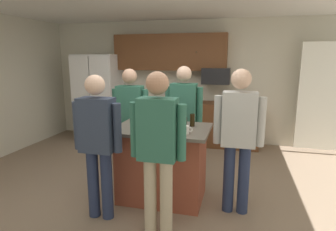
{
  "coord_description": "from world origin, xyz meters",
  "views": [
    {
      "loc": [
        1.09,
        -3.34,
        1.82
      ],
      "look_at": [
        0.16,
        0.28,
        1.05
      ],
      "focal_mm": 30.13,
      "sensor_mm": 36.0,
      "label": 1
    }
  ],
  "objects_px": {
    "glass_dark_ale": "(138,124)",
    "serving_tray": "(158,124)",
    "person_host_foreground": "(131,116)",
    "glass_short_whisky": "(153,126)",
    "kitchen_island": "(162,163)",
    "refrigerator": "(99,97)",
    "mug_ceramic_white": "(186,130)",
    "person_guest_right": "(158,144)",
    "microwave_over_range": "(216,76)",
    "person_elder_center": "(184,114)",
    "tumbler_amber": "(192,120)",
    "glass_stout_tall": "(163,125)",
    "person_guest_by_door": "(98,138)",
    "glass_pilsner": "(184,122)",
    "person_guest_left": "(238,132)"
  },
  "relations": [
    {
      "from": "person_host_foreground",
      "to": "mug_ceramic_white",
      "type": "xyz_separation_m",
      "value": [
        1.0,
        -0.78,
        0.05
      ]
    },
    {
      "from": "microwave_over_range",
      "to": "mug_ceramic_white",
      "type": "bearing_deg",
      "value": -91.91
    },
    {
      "from": "person_guest_left",
      "to": "mug_ceramic_white",
      "type": "height_order",
      "value": "person_guest_left"
    },
    {
      "from": "person_guest_left",
      "to": "glass_short_whisky",
      "type": "height_order",
      "value": "person_guest_left"
    },
    {
      "from": "glass_pilsner",
      "to": "person_guest_left",
      "type": "bearing_deg",
      "value": -14.84
    },
    {
      "from": "tumbler_amber",
      "to": "kitchen_island",
      "type": "bearing_deg",
      "value": -155.13
    },
    {
      "from": "person_guest_right",
      "to": "serving_tray",
      "type": "height_order",
      "value": "person_guest_right"
    },
    {
      "from": "microwave_over_range",
      "to": "person_guest_by_door",
      "type": "height_order",
      "value": "person_guest_by_door"
    },
    {
      "from": "person_guest_left",
      "to": "glass_stout_tall",
      "type": "bearing_deg",
      "value": 8.91
    },
    {
      "from": "refrigerator",
      "to": "glass_dark_ale",
      "type": "bearing_deg",
      "value": -53.77
    },
    {
      "from": "person_guest_left",
      "to": "person_host_foreground",
      "type": "height_order",
      "value": "person_guest_left"
    },
    {
      "from": "person_guest_right",
      "to": "person_guest_left",
      "type": "xyz_separation_m",
      "value": [
        0.77,
        0.65,
        0.01
      ]
    },
    {
      "from": "refrigerator",
      "to": "mug_ceramic_white",
      "type": "xyz_separation_m",
      "value": [
        2.51,
        -2.63,
        0.06
      ]
    },
    {
      "from": "person_guest_by_door",
      "to": "glass_dark_ale",
      "type": "bearing_deg",
      "value": 5.52
    },
    {
      "from": "person_guest_by_door",
      "to": "serving_tray",
      "type": "height_order",
      "value": "person_guest_by_door"
    },
    {
      "from": "kitchen_island",
      "to": "glass_stout_tall",
      "type": "xyz_separation_m",
      "value": [
        0.06,
        -0.14,
        0.55
      ]
    },
    {
      "from": "microwave_over_range",
      "to": "person_guest_right",
      "type": "height_order",
      "value": "person_guest_right"
    },
    {
      "from": "microwave_over_range",
      "to": "tumbler_amber",
      "type": "distance_m",
      "value": 2.4
    },
    {
      "from": "kitchen_island",
      "to": "person_guest_by_door",
      "type": "height_order",
      "value": "person_guest_by_door"
    },
    {
      "from": "person_elder_center",
      "to": "glass_stout_tall",
      "type": "xyz_separation_m",
      "value": [
        -0.07,
        -0.9,
        0.05
      ]
    },
    {
      "from": "microwave_over_range",
      "to": "person_elder_center",
      "type": "xyz_separation_m",
      "value": [
        -0.32,
        -1.76,
        -0.47
      ]
    },
    {
      "from": "glass_stout_tall",
      "to": "mug_ceramic_white",
      "type": "xyz_separation_m",
      "value": [
        0.29,
        -0.08,
        -0.03
      ]
    },
    {
      "from": "microwave_over_range",
      "to": "mug_ceramic_white",
      "type": "xyz_separation_m",
      "value": [
        -0.09,
        -2.75,
        -0.45
      ]
    },
    {
      "from": "mug_ceramic_white",
      "to": "glass_dark_ale",
      "type": "bearing_deg",
      "value": 177.66
    },
    {
      "from": "glass_dark_ale",
      "to": "serving_tray",
      "type": "xyz_separation_m",
      "value": [
        0.17,
        0.28,
        -0.05
      ]
    },
    {
      "from": "person_guest_right",
      "to": "glass_stout_tall",
      "type": "relative_size",
      "value": 11.39
    },
    {
      "from": "glass_pilsner",
      "to": "refrigerator",
      "type": "bearing_deg",
      "value": 136.1
    },
    {
      "from": "glass_stout_tall",
      "to": "microwave_over_range",
      "type": "bearing_deg",
      "value": 81.85
    },
    {
      "from": "refrigerator",
      "to": "tumbler_amber",
      "type": "height_order",
      "value": "refrigerator"
    },
    {
      "from": "person_host_foreground",
      "to": "glass_short_whisky",
      "type": "xyz_separation_m",
      "value": [
        0.61,
        -0.8,
        0.07
      ]
    },
    {
      "from": "mug_ceramic_white",
      "to": "glass_pilsner",
      "type": "xyz_separation_m",
      "value": [
        -0.08,
        0.29,
        0.02
      ]
    },
    {
      "from": "microwave_over_range",
      "to": "person_host_foreground",
      "type": "relative_size",
      "value": 0.34
    },
    {
      "from": "kitchen_island",
      "to": "person_host_foreground",
      "type": "distance_m",
      "value": 0.98
    },
    {
      "from": "person_guest_right",
      "to": "serving_tray",
      "type": "xyz_separation_m",
      "value": [
        -0.25,
        0.83,
        -0.0
      ]
    },
    {
      "from": "person_guest_right",
      "to": "refrigerator",
      "type": "bearing_deg",
      "value": 23.88
    },
    {
      "from": "glass_dark_ale",
      "to": "refrigerator",
      "type": "bearing_deg",
      "value": 126.23
    },
    {
      "from": "microwave_over_range",
      "to": "person_guest_right",
      "type": "bearing_deg",
      "value": -94.74
    },
    {
      "from": "tumbler_amber",
      "to": "person_elder_center",
      "type": "bearing_deg",
      "value": 111.44
    },
    {
      "from": "person_guest_by_door",
      "to": "glass_pilsner",
      "type": "distance_m",
      "value": 1.08
    },
    {
      "from": "person_elder_center",
      "to": "glass_dark_ale",
      "type": "relative_size",
      "value": 11.28
    },
    {
      "from": "tumbler_amber",
      "to": "glass_short_whisky",
      "type": "bearing_deg",
      "value": -134.26
    },
    {
      "from": "kitchen_island",
      "to": "serving_tray",
      "type": "relative_size",
      "value": 2.71
    },
    {
      "from": "refrigerator",
      "to": "mug_ceramic_white",
      "type": "bearing_deg",
      "value": -46.35
    },
    {
      "from": "person_guest_left",
      "to": "glass_dark_ale",
      "type": "xyz_separation_m",
      "value": [
        -1.19,
        -0.09,
        0.05
      ]
    },
    {
      "from": "glass_short_whisky",
      "to": "kitchen_island",
      "type": "bearing_deg",
      "value": 80.23
    },
    {
      "from": "person_guest_by_door",
      "to": "glass_short_whisky",
      "type": "bearing_deg",
      "value": -12.07
    },
    {
      "from": "microwave_over_range",
      "to": "glass_pilsner",
      "type": "relative_size",
      "value": 4.27
    },
    {
      "from": "tumbler_amber",
      "to": "serving_tray",
      "type": "xyz_separation_m",
      "value": [
        -0.44,
        -0.09,
        -0.06
      ]
    },
    {
      "from": "person_guest_left",
      "to": "serving_tray",
      "type": "relative_size",
      "value": 3.87
    },
    {
      "from": "serving_tray",
      "to": "tumbler_amber",
      "type": "bearing_deg",
      "value": 11.29
    }
  ]
}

